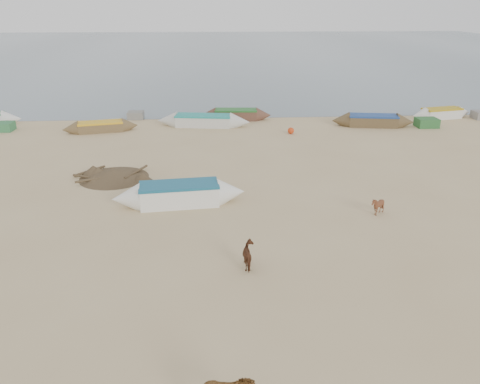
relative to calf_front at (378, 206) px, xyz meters
name	(u,v)px	position (x,y,z in m)	size (l,w,h in m)	color
ground	(247,261)	(-5.85, -3.53, -0.41)	(140.00, 140.00, 0.00)	tan
sea	(215,49)	(-5.85, 78.47, -0.40)	(160.00, 160.00, 0.00)	slate
calf_front	(378,206)	(0.00, 0.00, 0.00)	(0.66, 0.74, 0.81)	brown
calf_right	(251,255)	(-5.77, -3.90, 0.02)	(0.84, 0.72, 0.85)	#562F1B
near_canoe	(179,194)	(-8.50, 1.62, 0.09)	(5.92, 1.32, 1.00)	white
debris_pile	(114,174)	(-12.09, 5.31, -0.18)	(3.56, 3.56, 0.45)	brown
waterline_canoes	(225,118)	(-5.96, 16.79, 0.01)	(59.06, 5.23, 0.86)	brown
beach_clutter	(268,121)	(-2.77, 16.24, -0.11)	(41.59, 6.06, 0.64)	#337142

